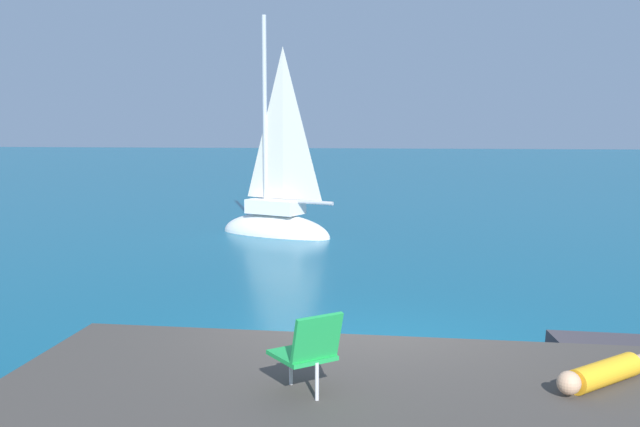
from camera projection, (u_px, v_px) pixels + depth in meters
name	position (u px, v px, depth m)	size (l,w,h in m)	color
ground_plane	(368.00, 358.00, 9.33)	(160.00, 160.00, 0.00)	#0F5675
shore_ledge	(427.00, 419.00, 6.72)	(8.30, 3.45, 0.55)	#423D38
boulder_seaward	(614.00, 386.00, 8.34)	(1.50, 1.20, 0.83)	#3A363C
sailboat_near	(276.00, 222.00, 19.67)	(3.60, 2.46, 6.51)	white
person_sunbather	(612.00, 371.00, 6.91)	(1.40, 1.28, 0.25)	gold
beach_chair	(309.00, 349.00, 6.54)	(0.75, 0.76, 0.80)	green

